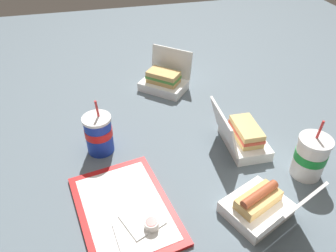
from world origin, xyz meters
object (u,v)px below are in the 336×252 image
ketchup_cup (151,224)px  soda_cup_center (99,134)px  clamshell_hotdog_front (261,206)px  clamshell_sandwich_left (243,136)px  plastic_fork (119,238)px  clamshell_sandwich_corner (164,80)px  soda_cup_left (310,157)px  food_tray (125,209)px

ketchup_cup → soda_cup_center: bearing=16.2°
clamshell_hotdog_front → clamshell_sandwich_left: bearing=-14.7°
ketchup_cup → plastic_fork: size_ratio=0.36×
plastic_fork → clamshell_sandwich_corner: 0.80m
ketchup_cup → soda_cup_left: (0.09, -0.53, 0.05)m
ketchup_cup → clamshell_sandwich_corner: clamshell_sandwich_corner is taller
clamshell_hotdog_front → soda_cup_center: size_ratio=1.23×
food_tray → plastic_fork: 0.10m
plastic_fork → soda_cup_center: (0.39, 0.02, 0.06)m
clamshell_sandwich_left → soda_cup_center: 0.51m
food_tray → clamshell_hotdog_front: size_ratio=1.64×
clamshell_sandwich_corner → plastic_fork: bearing=158.0°
food_tray → clamshell_sandwich_corner: bearing=-22.8°
food_tray → ketchup_cup: ketchup_cup is taller
food_tray → plastic_fork: bearing=163.2°
soda_cup_left → plastic_fork: bearing=99.8°
clamshell_sandwich_corner → ketchup_cup: bearing=164.0°
clamshell_sandwich_left → soda_cup_center: soda_cup_center is taller
ketchup_cup → soda_cup_left: 0.54m
clamshell_sandwich_corner → soda_cup_left: bearing=-153.0°
plastic_fork → clamshell_sandwich_left: bearing=-67.1°
food_tray → clamshell_hotdog_front: (-0.11, -0.37, 0.03)m
clamshell_sandwich_left → clamshell_hotdog_front: bearing=165.3°
clamshell_sandwich_left → soda_cup_left: bearing=-140.9°
soda_cup_center → soda_cup_left: 0.70m
food_tray → plastic_fork: plastic_fork is taller
ketchup_cup → soda_cup_center: (0.37, 0.11, 0.05)m
food_tray → soda_cup_center: 0.30m
plastic_fork → clamshell_sandwich_corner: size_ratio=0.43×
soda_cup_left → food_tray: bearing=90.9°
clamshell_sandwich_corner → clamshell_sandwich_left: bearing=-158.7°
ketchup_cup → clamshell_sandwich_corner: 0.76m
clamshell_sandwich_left → clamshell_hotdog_front: (-0.30, 0.08, -0.00)m
plastic_fork → clamshell_sandwich_left: size_ratio=0.53×
clamshell_sandwich_corner → clamshell_hotdog_front: (-0.75, -0.10, -0.00)m
food_tray → soda_cup_center: bearing=8.9°
food_tray → plastic_fork: (-0.10, 0.03, 0.01)m
clamshell_sandwich_left → clamshell_sandwich_corner: (0.46, 0.18, 0.00)m
soda_cup_center → soda_cup_left: soda_cup_left is taller
clamshell_hotdog_front → plastic_fork: bearing=88.5°
food_tray → clamshell_sandwich_corner: size_ratio=1.62×
clamshell_sandwich_corner → soda_cup_left: size_ratio=1.22×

